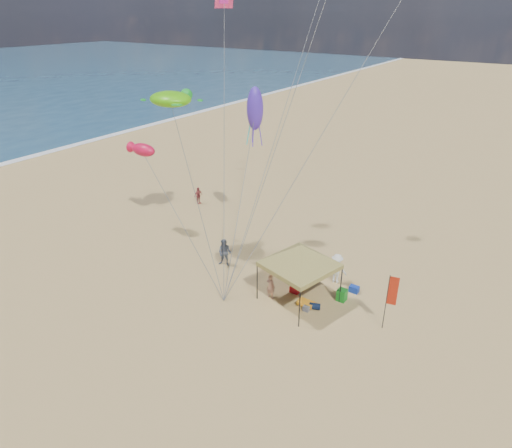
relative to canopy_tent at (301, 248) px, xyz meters
The scene contains 18 objects.
ground 5.37m from the canopy_tent, 134.56° to the right, with size 280.00×280.00×0.00m, color tan.
canopy_tent is the anchor object (origin of this frame).
feather_flag 5.15m from the canopy_tent, ahead, with size 0.48×0.14×3.23m.
cooler_red 3.31m from the canopy_tent, 132.75° to the left, with size 0.54×0.38×0.38m, color #B00E13.
cooler_blue 4.71m from the canopy_tent, 48.05° to the left, with size 0.54×0.38×0.38m, color navy.
bag_navy 3.43m from the canopy_tent, ahead, with size 0.36×0.36×0.60m, color black.
bag_orange 5.26m from the canopy_tent, 113.58° to the left, with size 0.36×0.36×0.60m, color #C57D0A.
chair_green 3.93m from the canopy_tent, 34.34° to the left, with size 0.50×0.50×0.70m, color #18841F.
chair_yellow 4.50m from the canopy_tent, 146.67° to the left, with size 0.50×0.50×0.70m, color #FFA41C.
crate_grey 3.43m from the canopy_tent, 34.55° to the right, with size 0.34×0.30×0.28m, color slate.
beach_cart 3.28m from the canopy_tent, 21.03° to the right, with size 0.90×0.50×0.24m, color orange.
person_near_a 3.08m from the canopy_tent, 155.47° to the right, with size 0.56×0.36×1.52m, color tan.
person_near_b 6.33m from the canopy_tent, behind, with size 0.89×0.70×1.84m, color #3A414F.
person_near_c 3.94m from the canopy_tent, 71.97° to the left, with size 1.22×0.70×1.88m, color silver.
person_far_a 15.91m from the canopy_tent, 151.69° to the left, with size 0.85×0.35×1.45m, color #9A3B3C.
turtle_kite 12.01m from the canopy_tent, behind, with size 2.75×2.20×0.92m, color #50C30A.
fish_kite 13.90m from the canopy_tent, behind, with size 2.00×1.00×0.89m, color red.
squid_kite 9.98m from the canopy_tent, 141.68° to the left, with size 1.06×1.06×2.75m, color #4B29C2.
Camera 1 is at (12.67, -15.64, 14.94)m, focal length 31.29 mm.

